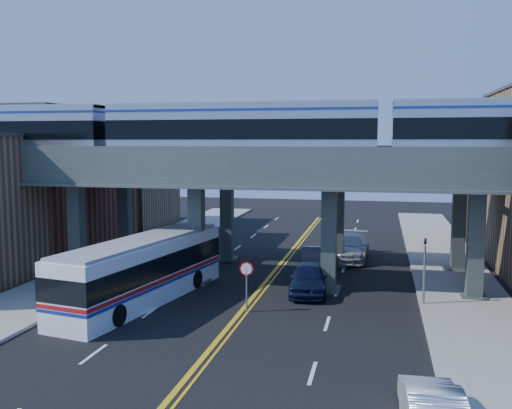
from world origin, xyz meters
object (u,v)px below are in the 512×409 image
stop_sign (247,278)px  transit_train (241,130)px  car_lane_c (346,247)px  traffic_signal (425,264)px  transit_bus (143,271)px  car_lane_d (350,247)px  car_lane_a (309,278)px  car_lane_b (313,259)px

stop_sign → transit_train: bearing=106.8°
car_lane_c → traffic_signal: bearing=-70.0°
transit_bus → transit_train: bearing=-36.0°
transit_bus → car_lane_d: bearing=-27.1°
transit_train → transit_bus: size_ratio=3.69×
car_lane_a → car_lane_c: bearing=77.4°
stop_sign → car_lane_c: (4.16, 14.71, -0.88)m
transit_train → car_lane_c: size_ratio=7.72×
car_lane_b → car_lane_c: (1.96, 4.38, 0.12)m
transit_train → car_lane_a: (4.15, -0.67, -8.45)m
transit_bus → car_lane_d: (10.41, 13.60, -0.79)m
car_lane_b → car_lane_d: car_lane_d is taller
car_lane_a → transit_train: bearing=166.5°
car_lane_c → car_lane_d: size_ratio=1.00×
transit_bus → car_lane_c: 17.27m
car_lane_a → car_lane_d: size_ratio=0.82×
transit_bus → car_lane_d: transit_bus is taller
car_lane_d → car_lane_a: bearing=-97.9°
transit_bus → car_lane_b: bearing=-30.1°
stop_sign → car_lane_a: 5.14m
transit_train → car_lane_c: transit_train is taller
transit_bus → car_lane_b: (8.16, 9.58, -0.95)m
transit_bus → traffic_signal: bearing=-71.1°
car_lane_c → car_lane_d: bearing=-53.3°
transit_train → traffic_signal: 12.72m
transit_train → transit_bus: bearing=-136.3°
transit_bus → car_lane_b: 12.62m
transit_train → car_lane_a: 9.44m
car_lane_c → car_lane_d: 0.47m
stop_sign → transit_bus: transit_bus is taller
stop_sign → car_lane_d: bearing=72.8°
transit_train → stop_sign: (1.51, -5.00, -7.56)m
traffic_signal → car_lane_b: size_ratio=0.90×
transit_train → car_lane_b: transit_train is taller
transit_train → car_lane_a: transit_train is taller
traffic_signal → transit_bus: (-14.86, -2.26, -0.60)m
car_lane_a → car_lane_c: (1.52, 10.38, 0.00)m
stop_sign → car_lane_d: (4.45, 14.34, -0.85)m
traffic_signal → transit_bus: size_ratio=0.31×
traffic_signal → car_lane_c: (-4.74, 11.71, -1.43)m
traffic_signal → car_lane_a: (-6.26, 1.33, -1.43)m
transit_bus → car_lane_a: bearing=-57.1°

